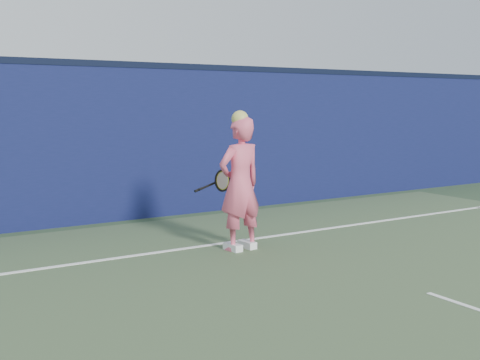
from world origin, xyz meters
TOP-DOWN VIEW (x-y plane):
  - backstop_wall at (0.00, 6.50)m, footprint 24.00×0.40m
  - wall_cap at (0.00, 6.50)m, footprint 24.00×0.42m
  - player at (-0.64, 3.60)m, footprint 0.68×0.49m
  - racket at (-0.69, 4.02)m, footprint 0.59×0.15m

SIDE VIEW (x-z plane):
  - racket at x=-0.69m, z-range 0.72..1.03m
  - player at x=-0.64m, z-range -0.03..1.80m
  - backstop_wall at x=0.00m, z-range 0.00..2.50m
  - wall_cap at x=0.00m, z-range 2.50..2.60m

